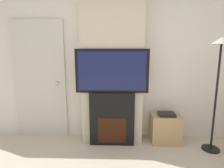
# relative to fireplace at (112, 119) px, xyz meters

# --- Properties ---
(wall_back) EXTENTS (6.00, 0.06, 2.70)m
(wall_back) POSITION_rel_fireplace_xyz_m (0.00, 0.33, 0.92)
(wall_back) COLOR silver
(wall_back) RESTS_ON ground_plane
(chimney_breast) EXTENTS (0.98, 0.30, 2.70)m
(chimney_breast) POSITION_rel_fireplace_xyz_m (0.00, 0.15, 0.92)
(chimney_breast) COLOR beige
(chimney_breast) RESTS_ON ground_plane
(fireplace) EXTENTS (0.71, 0.15, 0.87)m
(fireplace) POSITION_rel_fireplace_xyz_m (0.00, 0.00, 0.00)
(fireplace) COLOR black
(fireplace) RESTS_ON ground_plane
(television) EXTENTS (1.13, 0.07, 0.68)m
(television) POSITION_rel_fireplace_xyz_m (0.00, -0.00, 0.78)
(television) COLOR black
(television) RESTS_ON fireplace
(floor_lamp) EXTENTS (0.27, 0.27, 1.70)m
(floor_lamp) POSITION_rel_fireplace_xyz_m (1.54, -0.14, 0.86)
(floor_lamp) COLOR black
(floor_lamp) RESTS_ON ground_plane
(media_stand) EXTENTS (0.48, 0.35, 0.52)m
(media_stand) POSITION_rel_fireplace_xyz_m (0.89, 0.10, -0.19)
(media_stand) COLOR tan
(media_stand) RESTS_ON ground_plane
(entry_door) EXTENTS (0.90, 0.09, 2.03)m
(entry_door) POSITION_rel_fireplace_xyz_m (-1.26, 0.27, 0.58)
(entry_door) COLOR beige
(entry_door) RESTS_ON ground_plane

